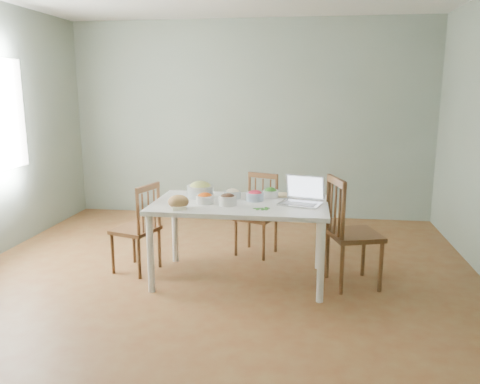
# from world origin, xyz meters

# --- Properties ---
(floor) EXTENTS (5.00, 5.00, 0.00)m
(floor) POSITION_xyz_m (0.00, 0.00, 0.00)
(floor) COLOR brown
(floor) RESTS_ON ground
(wall_back) EXTENTS (5.00, 0.00, 2.70)m
(wall_back) POSITION_xyz_m (0.00, 2.50, 1.35)
(wall_back) COLOR gray
(wall_back) RESTS_ON ground
(wall_front) EXTENTS (5.00, 0.00, 2.70)m
(wall_front) POSITION_xyz_m (0.00, -2.50, 1.35)
(wall_front) COLOR gray
(wall_front) RESTS_ON ground
(dining_table) EXTENTS (1.60, 0.90, 0.75)m
(dining_table) POSITION_xyz_m (0.21, 0.11, 0.37)
(dining_table) COLOR white
(dining_table) RESTS_ON floor
(chair_far) EXTENTS (0.49, 0.48, 0.87)m
(chair_far) POSITION_xyz_m (0.28, 0.86, 0.44)
(chair_far) COLOR #4E2913
(chair_far) RESTS_ON floor
(chair_left) EXTENTS (0.47, 0.48, 0.88)m
(chair_left) POSITION_xyz_m (-0.84, 0.20, 0.44)
(chair_left) COLOR #4E2913
(chair_left) RESTS_ON floor
(chair_right) EXTENTS (0.54, 0.55, 1.01)m
(chair_right) POSITION_xyz_m (1.25, 0.14, 0.50)
(chair_right) COLOR #4E2913
(chair_right) RESTS_ON floor
(bread_boule) EXTENTS (0.19, 0.19, 0.12)m
(bread_boule) POSITION_xyz_m (-0.30, -0.17, 0.81)
(bread_boule) COLOR #AC7B53
(bread_boule) RESTS_ON dining_table
(butter_stick) EXTENTS (0.12, 0.07, 0.03)m
(butter_stick) POSITION_xyz_m (-0.27, -0.24, 0.77)
(butter_stick) COLOR #FFF7CE
(butter_stick) RESTS_ON dining_table
(bowl_squash) EXTENTS (0.27, 0.27, 0.15)m
(bowl_squash) POSITION_xyz_m (-0.21, 0.29, 0.82)
(bowl_squash) COLOR #BFC058
(bowl_squash) RESTS_ON dining_table
(bowl_carrot) EXTENTS (0.22, 0.22, 0.09)m
(bowl_carrot) POSITION_xyz_m (-0.11, 0.05, 0.80)
(bowl_carrot) COLOR orange
(bowl_carrot) RESTS_ON dining_table
(bowl_onion) EXTENTS (0.17, 0.17, 0.09)m
(bowl_onion) POSITION_xyz_m (0.11, 0.29, 0.79)
(bowl_onion) COLOR silver
(bowl_onion) RESTS_ON dining_table
(bowl_mushroom) EXTENTS (0.20, 0.20, 0.11)m
(bowl_mushroom) POSITION_xyz_m (0.11, -0.00, 0.80)
(bowl_mushroom) COLOR black
(bowl_mushroom) RESTS_ON dining_table
(bowl_redpep) EXTENTS (0.19, 0.19, 0.10)m
(bowl_redpep) POSITION_xyz_m (0.33, 0.21, 0.80)
(bowl_redpep) COLOR red
(bowl_redpep) RESTS_ON dining_table
(bowl_broccoli) EXTENTS (0.16, 0.16, 0.09)m
(bowl_broccoli) POSITION_xyz_m (0.47, 0.37, 0.80)
(bowl_broccoli) COLOR #16580A
(bowl_broccoli) RESTS_ON dining_table
(flatbread) EXTENTS (0.20, 0.20, 0.02)m
(flatbread) POSITION_xyz_m (0.57, 0.46, 0.76)
(flatbread) COLOR beige
(flatbread) RESTS_ON dining_table
(basil_bunch) EXTENTS (0.17, 0.17, 0.02)m
(basil_bunch) POSITION_xyz_m (0.42, -0.09, 0.76)
(basil_bunch) COLOR #417E30
(basil_bunch) RESTS_ON dining_table
(laptop) EXTENTS (0.43, 0.40, 0.25)m
(laptop) POSITION_xyz_m (0.75, 0.12, 0.87)
(laptop) COLOR silver
(laptop) RESTS_ON dining_table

